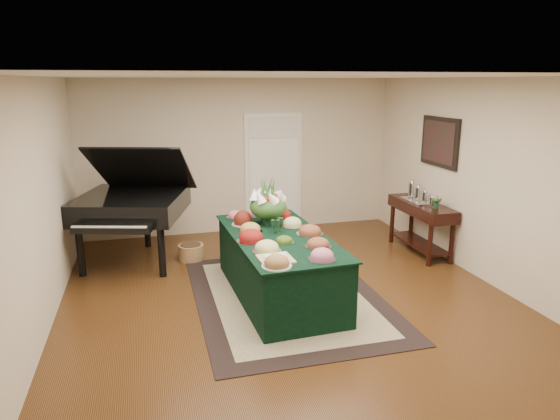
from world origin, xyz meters
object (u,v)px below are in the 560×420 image
object	(u,v)px
floral_centerpiece	(268,202)
mahogany_sideboard	(421,214)
buffet_table	(279,266)
grand_piano	(132,204)

from	to	relation	value
floral_centerpiece	mahogany_sideboard	bearing A→B (deg)	10.33
buffet_table	grand_piano	world-z (taller)	grand_piano
mahogany_sideboard	buffet_table	bearing A→B (deg)	-158.53
grand_piano	mahogany_sideboard	distance (m)	4.42
floral_centerpiece	grand_piano	size ratio (longest dim) A/B	0.25
floral_centerpiece	mahogany_sideboard	world-z (taller)	floral_centerpiece
floral_centerpiece	grand_piano	bearing A→B (deg)	145.14
buffet_table	floral_centerpiece	bearing A→B (deg)	90.13
floral_centerpiece	grand_piano	xyz separation A→B (m)	(-1.76, 1.23, -0.20)
floral_centerpiece	mahogany_sideboard	distance (m)	2.67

